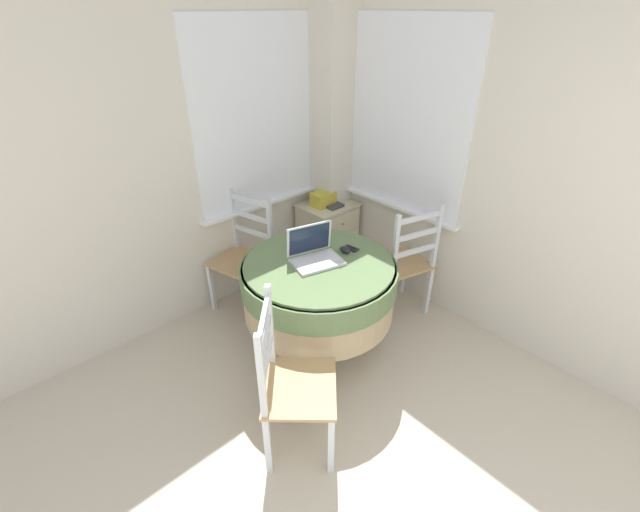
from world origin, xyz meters
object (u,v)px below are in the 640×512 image
object	(u,v)px
laptop	(314,254)
cell_phone	(351,248)
computer_mouse	(345,250)
dining_chair_near_back_window	(244,257)
round_dining_table	(319,285)
dining_chair_near_right_window	(403,263)
dining_chair_camera_near	(292,385)
book_on_cabinet	(330,204)
storage_box	(323,199)
corner_cabinet	(327,236)

from	to	relation	value
laptop	cell_phone	xyz separation A→B (m)	(0.29, -0.06, -0.05)
computer_mouse	dining_chair_near_back_window	distance (m)	0.94
round_dining_table	dining_chair_near_right_window	size ratio (longest dim) A/B	1.09
dining_chair_camera_near	book_on_cabinet	size ratio (longest dim) A/B	4.46
book_on_cabinet	storage_box	bearing A→B (deg)	137.20
storage_box	book_on_cabinet	xyz separation A→B (m)	(0.05, -0.04, -0.05)
round_dining_table	book_on_cabinet	distance (m)	1.14
computer_mouse	storage_box	size ratio (longest dim) A/B	0.43
computer_mouse	dining_chair_near_back_window	bearing A→B (deg)	110.02
dining_chair_near_back_window	storage_box	distance (m)	0.91
computer_mouse	dining_chair_near_back_window	size ratio (longest dim) A/B	0.09
dining_chair_near_back_window	book_on_cabinet	size ratio (longest dim) A/B	4.46
laptop	dining_chair_camera_near	xyz separation A→B (m)	(-0.65, -0.53, -0.33)
computer_mouse	dining_chair_camera_near	distance (m)	1.04
computer_mouse	cell_phone	distance (m)	0.07
dining_chair_near_back_window	laptop	bearing A→B (deg)	-84.10
dining_chair_near_right_window	dining_chair_camera_near	world-z (taller)	same
computer_mouse	dining_chair_near_back_window	world-z (taller)	dining_chair_near_back_window
dining_chair_camera_near	book_on_cabinet	xyz separation A→B (m)	(1.49, 1.26, 0.21)
dining_chair_camera_near	cell_phone	bearing A→B (deg)	26.69
dining_chair_near_right_window	storage_box	bearing A→B (deg)	90.02
book_on_cabinet	round_dining_table	bearing A→B (deg)	-137.70
book_on_cabinet	corner_cabinet	bearing A→B (deg)	85.97
book_on_cabinet	dining_chair_near_right_window	bearing A→B (deg)	-92.95
book_on_cabinet	dining_chair_near_back_window	bearing A→B (deg)	177.08
dining_chair_near_back_window	dining_chair_camera_near	distance (m)	1.42
laptop	book_on_cabinet	world-z (taller)	laptop
round_dining_table	storage_box	xyz separation A→B (m)	(0.79, 0.81, 0.16)
dining_chair_near_right_window	corner_cabinet	size ratio (longest dim) A/B	1.48
dining_chair_near_right_window	corner_cabinet	distance (m)	0.93
dining_chair_camera_near	corner_cabinet	size ratio (longest dim) A/B	1.48
dining_chair_near_right_window	book_on_cabinet	world-z (taller)	dining_chair_near_right_window
computer_mouse	corner_cabinet	world-z (taller)	computer_mouse
cell_phone	storage_box	bearing A→B (deg)	58.68
laptop	book_on_cabinet	xyz separation A→B (m)	(0.84, 0.72, -0.12)
corner_cabinet	laptop	bearing A→B (deg)	-138.13
round_dining_table	laptop	xyz separation A→B (m)	(-0.00, 0.04, 0.23)
computer_mouse	cell_phone	size ratio (longest dim) A/B	0.77
dining_chair_near_right_window	book_on_cabinet	xyz separation A→B (m)	(0.05, 0.89, 0.21)
computer_mouse	storage_box	distance (m)	1.01
cell_phone	round_dining_table	bearing A→B (deg)	176.22
round_dining_table	dining_chair_near_right_window	world-z (taller)	dining_chair_near_right_window
dining_chair_near_back_window	dining_chair_near_right_window	world-z (taller)	same
computer_mouse	book_on_cabinet	bearing A→B (deg)	52.08
cell_phone	corner_cabinet	world-z (taller)	cell_phone
storage_box	cell_phone	bearing A→B (deg)	-121.32
round_dining_table	cell_phone	distance (m)	0.34
dining_chair_near_back_window	dining_chair_near_right_window	size ratio (longest dim) A/B	1.00
corner_cabinet	storage_box	size ratio (longest dim) A/B	3.25
dining_chair_camera_near	corner_cabinet	world-z (taller)	dining_chair_camera_near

